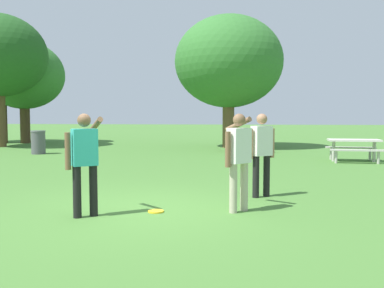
# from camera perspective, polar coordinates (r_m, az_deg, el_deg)

# --- Properties ---
(ground_plane) EXTENTS (120.00, 120.00, 0.00)m
(ground_plane) POSITION_cam_1_polar(r_m,az_deg,el_deg) (7.42, -7.23, -8.73)
(ground_plane) COLOR #447530
(person_thrower) EXTENTS (0.52, 0.83, 1.64)m
(person_thrower) POSITION_cam_1_polar(r_m,az_deg,el_deg) (6.96, -14.14, -1.64)
(person_thrower) COLOR black
(person_thrower) RESTS_ON ground
(person_catcher) EXTENTS (0.52, 0.40, 1.64)m
(person_catcher) POSITION_cam_1_polar(r_m,az_deg,el_deg) (8.47, 9.26, -0.71)
(person_catcher) COLOR black
(person_catcher) RESTS_ON ground
(person_bystander) EXTENTS (0.48, 0.84, 1.64)m
(person_bystander) POSITION_cam_1_polar(r_m,az_deg,el_deg) (7.14, 6.21, -1.40)
(person_bystander) COLOR #B7AD93
(person_bystander) RESTS_ON ground
(frisbee) EXTENTS (0.27, 0.27, 0.03)m
(frisbee) POSITION_cam_1_polar(r_m,az_deg,el_deg) (7.24, -4.83, -8.93)
(frisbee) COLOR yellow
(frisbee) RESTS_ON ground
(picnic_table_near) EXTENTS (1.79, 1.53, 0.77)m
(picnic_table_near) POSITION_cam_1_polar(r_m,az_deg,el_deg) (15.64, 20.77, -0.17)
(picnic_table_near) COLOR beige
(picnic_table_near) RESTS_ON ground
(picnic_table_far) EXTENTS (1.75, 1.48, 0.77)m
(picnic_table_far) POSITION_cam_1_polar(r_m,az_deg,el_deg) (18.46, 7.11, 0.66)
(picnic_table_far) COLOR olive
(picnic_table_far) RESTS_ON ground
(trash_can_beside_table) EXTENTS (0.59, 0.59, 0.96)m
(trash_can_beside_table) POSITION_cam_1_polar(r_m,az_deg,el_deg) (18.57, -19.81, 0.23)
(trash_can_beside_table) COLOR #515156
(trash_can_beside_table) RESTS_ON ground
(tree_broad_center) EXTENTS (3.91, 3.91, 6.28)m
(tree_broad_center) POSITION_cam_1_polar(r_m,az_deg,el_deg) (26.27, -24.17, 10.08)
(tree_broad_center) COLOR brown
(tree_broad_center) RESTS_ON ground
(tree_far_right) EXTENTS (4.44, 4.44, 5.69)m
(tree_far_right) POSITION_cam_1_polar(r_m,az_deg,el_deg) (25.83, -21.51, 8.50)
(tree_far_right) COLOR #4C3823
(tree_far_right) RESTS_ON ground
(tree_back_left) EXTENTS (5.22, 5.22, 6.38)m
(tree_back_left) POSITION_cam_1_polar(r_m,az_deg,el_deg) (21.08, 4.92, 10.83)
(tree_back_left) COLOR brown
(tree_back_left) RESTS_ON ground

